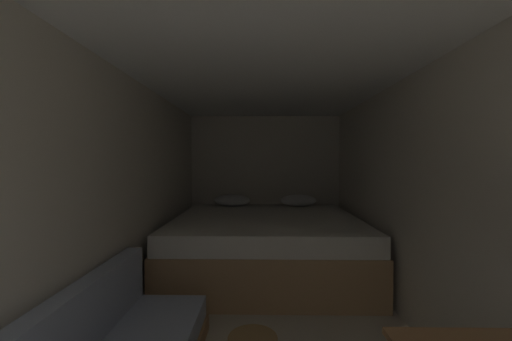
# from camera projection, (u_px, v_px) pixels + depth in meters

# --- Properties ---
(ground_plane) EXTENTS (6.91, 6.91, 0.00)m
(ground_plane) POSITION_uv_depth(u_px,v_px,m) (269.00, 337.00, 2.36)
(ground_plane) COLOR #B2A893
(wall_back) EXTENTS (2.47, 0.05, 2.12)m
(wall_back) POSITION_uv_depth(u_px,v_px,m) (265.00, 182.00, 4.80)
(wall_back) COLOR beige
(wall_back) RESTS_ON ground
(wall_left) EXTENTS (0.05, 4.91, 2.12)m
(wall_left) POSITION_uv_depth(u_px,v_px,m) (116.00, 204.00, 2.34)
(wall_left) COLOR beige
(wall_left) RESTS_ON ground
(wall_right) EXTENTS (0.05, 4.91, 2.12)m
(wall_right) POSITION_uv_depth(u_px,v_px,m) (425.00, 204.00, 2.30)
(wall_right) COLOR beige
(wall_right) RESTS_ON ground
(ceiling_slab) EXTENTS (2.47, 4.91, 0.05)m
(ceiling_slab) POSITION_uv_depth(u_px,v_px,m) (270.00, 64.00, 2.29)
(ceiling_slab) COLOR white
(ceiling_slab) RESTS_ON wall_left
(bed) EXTENTS (2.25, 2.07, 0.89)m
(bed) POSITION_uv_depth(u_px,v_px,m) (266.00, 244.00, 3.73)
(bed) COLOR tan
(bed) RESTS_ON ground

